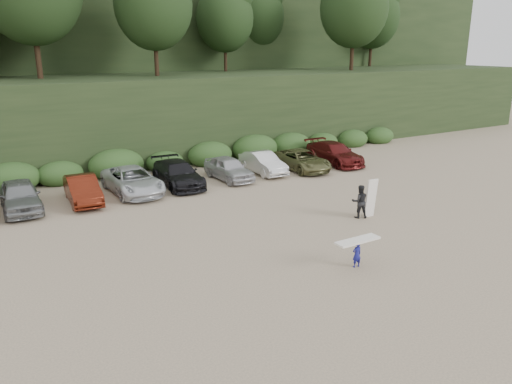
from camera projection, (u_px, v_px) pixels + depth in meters
ground at (263, 242)px, 21.67m from camera, size 120.00×120.00×0.00m
hillside_backdrop at (68, 12)px, 48.03m from camera, size 90.00×41.50×28.00m
parked_cars at (105, 185)px, 27.70m from camera, size 34.17×6.16×1.58m
child_surfer at (357, 248)px, 19.04m from camera, size 1.90×0.55×1.13m
adult_surfer at (361, 201)px, 24.52m from camera, size 1.30×0.92×1.97m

